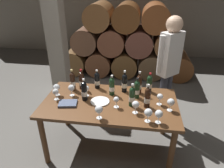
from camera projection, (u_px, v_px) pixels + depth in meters
ground_plane at (110, 146)px, 2.92m from camera, size 14.00×14.00×0.00m
cellar_back_wall at (131, 7)px, 5.96m from camera, size 10.00×0.24×2.80m
barrel_stack at (126, 44)px, 4.85m from camera, size 3.12×0.90×1.69m
stone_pillar at (55, 28)px, 3.88m from camera, size 0.32×0.32×2.60m
dining_table at (110, 108)px, 2.61m from camera, size 1.70×0.90×0.76m
wine_bottle_0 at (147, 97)px, 2.40m from camera, size 0.07×0.07×0.31m
wine_bottle_1 at (97, 80)px, 2.84m from camera, size 0.07×0.07×0.28m
wine_bottle_2 at (112, 86)px, 2.67m from camera, size 0.07×0.07×0.28m
wine_bottle_3 at (139, 84)px, 2.70m from camera, size 0.07×0.07×0.32m
wine_bottle_4 at (73, 81)px, 2.79m from camera, size 0.07×0.07×0.31m
wine_bottle_5 at (84, 91)px, 2.55m from camera, size 0.07×0.07×0.30m
wine_bottle_6 at (137, 89)px, 2.61m from camera, size 0.07×0.07×0.28m
wine_bottle_7 at (132, 96)px, 2.43m from camera, size 0.07×0.07×0.30m
wine_bottle_8 at (149, 84)px, 2.74m from camera, size 0.07×0.07×0.28m
wine_bottle_9 at (82, 81)px, 2.81m from camera, size 0.07×0.07×0.30m
wine_bottle_10 at (124, 83)px, 2.74m from camera, size 0.07×0.07×0.31m
wine_glass_0 at (56, 88)px, 2.66m from camera, size 0.09×0.09×0.16m
wine_glass_1 at (136, 105)px, 2.30m from camera, size 0.08×0.08×0.16m
wine_glass_2 at (160, 97)px, 2.46m from camera, size 0.08×0.08×0.15m
wine_glass_3 at (159, 114)px, 2.14m from camera, size 0.09×0.09×0.16m
wine_glass_4 at (71, 88)px, 2.65m from camera, size 0.08×0.08×0.16m
wine_glass_5 at (56, 92)px, 2.57m from camera, size 0.08×0.08×0.15m
wine_glass_6 at (116, 100)px, 2.41m from camera, size 0.07×0.07×0.14m
wine_glass_7 at (148, 113)px, 2.16m from camera, size 0.09×0.09×0.16m
wine_glass_8 at (171, 102)px, 2.34m from camera, size 0.09×0.09×0.16m
wine_glass_9 at (99, 110)px, 2.21m from camera, size 0.09×0.09×0.16m
wine_glass_10 at (86, 89)px, 2.64m from camera, size 0.08×0.08×0.15m
tasting_notebook at (68, 103)px, 2.50m from camera, size 0.24×0.20×0.03m
serving_plate at (100, 101)px, 2.56m from camera, size 0.24×0.24×0.01m
sommelier_presenting at (169, 62)px, 3.00m from camera, size 0.38×0.37×1.72m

